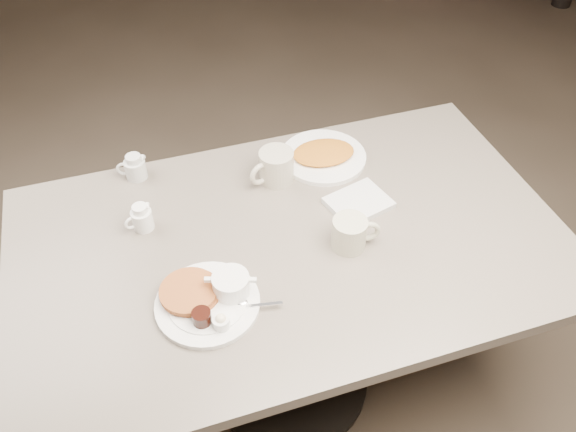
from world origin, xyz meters
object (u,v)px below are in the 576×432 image
object	(u,v)px
coffee_mug_near	(351,233)
creamer_right	(135,168)
diner_table	(290,278)
main_plate	(209,297)
hash_plate	(323,155)
creamer_left	(142,218)
coffee_mug_far	(275,167)

from	to	relation	value
coffee_mug_near	creamer_right	world-z (taller)	coffee_mug_near
diner_table	coffee_mug_near	xyz separation A→B (m)	(0.15, -0.07, 0.22)
main_plate	coffee_mug_near	xyz separation A→B (m)	(0.40, 0.07, 0.02)
diner_table	hash_plate	size ratio (longest dim) A/B	5.31
coffee_mug_near	creamer_left	world-z (taller)	coffee_mug_near
coffee_mug_far	creamer_left	bearing A→B (deg)	-168.88
main_plate	creamer_left	distance (m)	0.33
creamer_right	hash_plate	xyz separation A→B (m)	(0.57, -0.09, -0.02)
coffee_mug_near	hash_plate	size ratio (longest dim) A/B	0.49
creamer_right	hash_plate	world-z (taller)	creamer_right
diner_table	main_plate	world-z (taller)	main_plate
coffee_mug_far	creamer_left	xyz separation A→B (m)	(-0.41, -0.08, -0.01)
coffee_mug_near	creamer_left	size ratio (longest dim) A/B	1.65
coffee_mug_far	diner_table	bearing A→B (deg)	-97.73
coffee_mug_near	hash_plate	bearing A→B (deg)	80.53
diner_table	coffee_mug_far	size ratio (longest dim) A/B	9.46
main_plate	coffee_mug_near	bearing A→B (deg)	10.48
diner_table	creamer_left	bearing A→B (deg)	155.77
main_plate	hash_plate	bearing A→B (deg)	43.69
coffee_mug_near	creamer_left	xyz separation A→B (m)	(-0.52, 0.24, -0.01)
diner_table	coffee_mug_near	distance (m)	0.27
main_plate	creamer_right	size ratio (longest dim) A/B	3.43
coffee_mug_far	creamer_right	size ratio (longest dim) A/B	1.61
coffee_mug_near	coffee_mug_far	size ratio (longest dim) A/B	0.88
main_plate	creamer_left	world-z (taller)	creamer_left
creamer_left	hash_plate	distance (m)	0.59
coffee_mug_near	diner_table	bearing A→B (deg)	154.72
coffee_mug_near	creamer_right	bearing A→B (deg)	137.98
hash_plate	creamer_right	bearing A→B (deg)	170.72
coffee_mug_far	creamer_right	xyz separation A→B (m)	(-0.40, 0.14, -0.01)
main_plate	hash_plate	xyz separation A→B (m)	(0.46, 0.44, -0.01)
coffee_mug_near	creamer_left	bearing A→B (deg)	155.47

